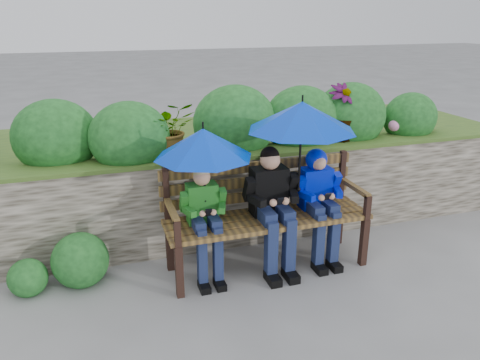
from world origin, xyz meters
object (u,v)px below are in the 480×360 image
object	(u,v)px
park_bench	(265,208)
boy_left	(205,216)
boy_middle	(272,202)
umbrella_left	(203,143)
umbrella_right	(302,116)
boy_right	(319,195)

from	to	relation	value
park_bench	boy_left	world-z (taller)	boy_left
boy_middle	umbrella_left	xyz separation A→B (m)	(-0.66, 0.04, 0.63)
boy_middle	umbrella_right	world-z (taller)	umbrella_right
boy_right	umbrella_left	size ratio (longest dim) A/B	1.29
boy_right	umbrella_right	size ratio (longest dim) A/B	1.12
umbrella_right	boy_middle	bearing A→B (deg)	179.22
boy_left	umbrella_left	distance (m)	0.69
park_bench	boy_right	bearing A→B (deg)	-8.58
umbrella_right	umbrella_left	bearing A→B (deg)	177.00
boy_middle	umbrella_left	bearing A→B (deg)	176.10
boy_middle	boy_right	distance (m)	0.51
park_bench	umbrella_right	xyz separation A→B (m)	(0.30, -0.11, 0.92)
boy_left	boy_middle	world-z (taller)	boy_middle
boy_right	umbrella_right	bearing A→B (deg)	-174.31
park_bench	boy_middle	size ratio (longest dim) A/B	1.63
boy_left	boy_right	xyz separation A→B (m)	(1.18, 0.01, 0.07)
park_bench	umbrella_right	size ratio (longest dim) A/B	1.94
boy_middle	boy_right	world-z (taller)	boy_middle
boy_left	umbrella_left	xyz separation A→B (m)	(0.01, 0.03, 0.69)
boy_left	boy_middle	bearing A→B (deg)	-1.16
umbrella_left	umbrella_right	xyz separation A→B (m)	(0.92, -0.05, 0.19)
park_bench	boy_right	distance (m)	0.56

